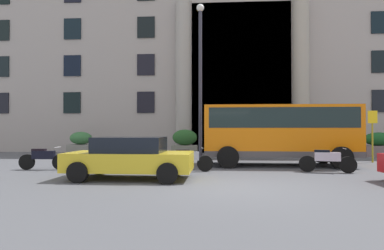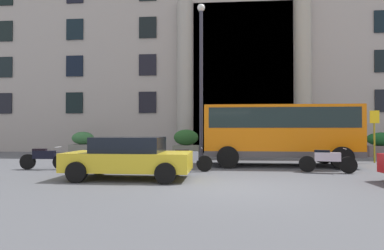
% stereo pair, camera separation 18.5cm
% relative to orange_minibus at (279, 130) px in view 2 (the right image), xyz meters
% --- Properties ---
extents(ground_plane, '(80.00, 64.00, 0.12)m').
position_rel_orange_minibus_xyz_m(ground_plane, '(-2.23, -5.50, -1.62)').
color(ground_plane, '#4E5055').
extents(office_building_facade, '(39.15, 9.79, 15.73)m').
position_rel_orange_minibus_xyz_m(office_building_facade, '(-2.23, 11.96, 6.29)').
color(office_building_facade, '#9F9792').
rests_on(office_building_facade, ground_plane).
extents(orange_minibus, '(6.41, 2.54, 2.60)m').
position_rel_orange_minibus_xyz_m(orange_minibus, '(0.00, 0.00, 0.00)').
color(orange_minibus, orange).
rests_on(orange_minibus, ground_plane).
extents(bus_stop_sign, '(0.44, 0.08, 2.48)m').
position_rel_orange_minibus_xyz_m(bus_stop_sign, '(4.76, 1.61, -0.02)').
color(bus_stop_sign, olive).
rests_on(bus_stop_sign, ground_plane).
extents(hedge_planter_west, '(1.93, 0.90, 1.55)m').
position_rel_orange_minibus_xyz_m(hedge_planter_west, '(0.23, 4.89, -0.82)').
color(hedge_planter_west, slate).
rests_on(hedge_planter_west, ground_plane).
extents(hedge_planter_entrance_left, '(1.46, 0.95, 1.44)m').
position_rel_orange_minibus_xyz_m(hedge_planter_entrance_left, '(-11.07, 5.23, -0.87)').
color(hedge_planter_entrance_left, gray).
rests_on(hedge_planter_entrance_left, ground_plane).
extents(hedge_planter_far_west, '(1.84, 0.96, 1.41)m').
position_rel_orange_minibus_xyz_m(hedge_planter_far_west, '(6.93, 5.30, -0.88)').
color(hedge_planter_far_west, '#6F5E60').
rests_on(hedge_planter_far_west, ground_plane).
extents(hedge_planter_far_east, '(1.54, 0.87, 1.58)m').
position_rel_orange_minibus_xyz_m(hedge_planter_far_east, '(-4.53, 4.88, -0.80)').
color(hedge_planter_far_east, slate).
rests_on(hedge_planter_far_east, ground_plane).
extents(parked_coupe_end, '(3.95, 2.00, 1.33)m').
position_rel_orange_minibus_xyz_m(parked_coupe_end, '(-5.49, -4.12, -0.87)').
color(parked_coupe_end, gold).
rests_on(parked_coupe_end, ground_plane).
extents(motorcycle_near_kerb, '(1.97, 0.64, 0.89)m').
position_rel_orange_minibus_xyz_m(motorcycle_near_kerb, '(1.27, -2.16, -1.11)').
color(motorcycle_near_kerb, black).
rests_on(motorcycle_near_kerb, ground_plane).
extents(scooter_by_planter, '(1.91, 0.55, 0.89)m').
position_rel_orange_minibus_xyz_m(scooter_by_planter, '(-3.85, -2.26, -1.11)').
color(scooter_by_planter, black).
rests_on(scooter_by_planter, ground_plane).
extents(motorcycle_far_end, '(1.92, 0.55, 0.89)m').
position_rel_orange_minibus_xyz_m(motorcycle_far_end, '(-9.52, -2.05, -1.11)').
color(motorcycle_far_end, black).
rests_on(motorcycle_far_end, ground_plane).
extents(lamppost_plaza_centre, '(0.40, 0.40, 8.20)m').
position_rel_orange_minibus_xyz_m(lamppost_plaza_centre, '(-3.51, 2.53, 3.17)').
color(lamppost_plaza_centre, '#31313E').
rests_on(lamppost_plaza_centre, ground_plane).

